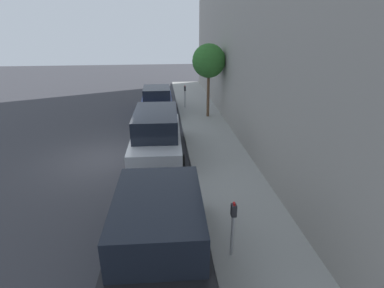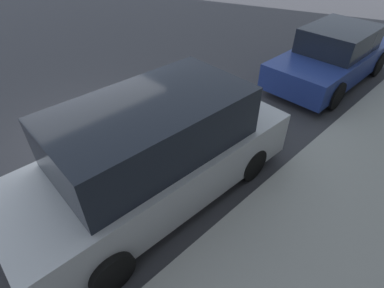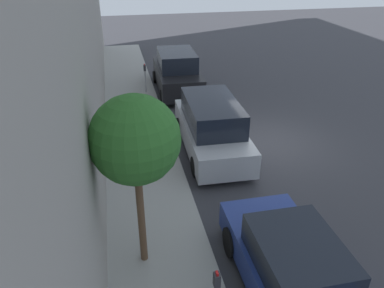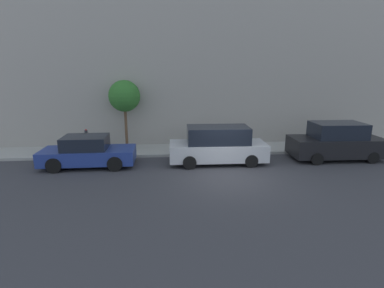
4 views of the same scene
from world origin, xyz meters
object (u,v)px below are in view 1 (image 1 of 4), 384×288
(parked_suv_nearest, at_px, (160,241))
(parking_meter_near, at_px, (233,224))
(street_tree, at_px, (209,61))
(parked_minivan_second, at_px, (156,135))
(parking_meter_far, at_px, (185,94))
(parked_sedan_third, at_px, (157,101))

(parked_suv_nearest, bearing_deg, parking_meter_near, 11.04)
(parked_suv_nearest, distance_m, street_tree, 11.91)
(parking_meter_near, bearing_deg, parked_minivan_second, 105.74)
(parked_suv_nearest, xyz_separation_m, parking_meter_far, (1.61, 13.36, 0.07))
(parked_suv_nearest, height_order, parking_meter_near, parked_suv_nearest)
(parked_minivan_second, distance_m, parking_meter_near, 6.35)
(parked_minivan_second, bearing_deg, parking_meter_far, 76.07)
(parking_meter_far, xyz_separation_m, street_tree, (1.14, -2.00, 2.21))
(parked_suv_nearest, xyz_separation_m, parked_minivan_second, (-0.11, 6.42, -0.01))
(parked_sedan_third, bearing_deg, street_tree, -28.22)
(street_tree, bearing_deg, parked_sedan_third, 151.78)
(parked_sedan_third, height_order, parking_meter_far, parking_meter_far)
(parked_minivan_second, bearing_deg, parked_suv_nearest, -89.02)
(parked_minivan_second, height_order, street_tree, street_tree)
(parked_sedan_third, relative_size, street_tree, 1.13)
(parked_minivan_second, xyz_separation_m, street_tree, (2.86, 4.94, 2.29))
(parking_meter_far, bearing_deg, parked_sedan_third, -165.37)
(parked_minivan_second, relative_size, parking_meter_far, 3.55)
(parked_minivan_second, xyz_separation_m, parking_meter_near, (1.72, -6.11, 0.09))
(parked_suv_nearest, distance_m, parked_minivan_second, 6.42)
(parking_meter_far, height_order, street_tree, street_tree)
(parked_sedan_third, height_order, parking_meter_near, parking_meter_near)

